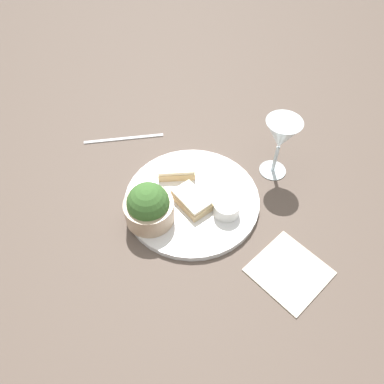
{
  "coord_description": "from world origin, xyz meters",
  "views": [
    {
      "loc": [
        0.2,
        -0.45,
        0.65
      ],
      "look_at": [
        0.0,
        0.0,
        0.03
      ],
      "focal_mm": 35.0,
      "sensor_mm": 36.0,
      "label": 1
    }
  ],
  "objects_px": {
    "sauce_ramekin": "(227,208)",
    "fork": "(124,138)",
    "cheese_toast_near": "(176,168)",
    "cheese_toast_far": "(192,200)",
    "salad_bowl": "(149,207)",
    "wine_glass": "(281,137)",
    "napkin": "(289,271)"
  },
  "relations": [
    {
      "from": "cheese_toast_near",
      "to": "salad_bowl",
      "type": "bearing_deg",
      "value": -87.93
    },
    {
      "from": "sauce_ramekin",
      "to": "napkin",
      "type": "bearing_deg",
      "value": -24.32
    },
    {
      "from": "wine_glass",
      "to": "napkin",
      "type": "height_order",
      "value": "wine_glass"
    },
    {
      "from": "napkin",
      "to": "fork",
      "type": "distance_m",
      "value": 0.51
    },
    {
      "from": "salad_bowl",
      "to": "napkin",
      "type": "xyz_separation_m",
      "value": [
        0.29,
        0.01,
        -0.05
      ]
    },
    {
      "from": "fork",
      "to": "cheese_toast_near",
      "type": "bearing_deg",
      "value": -18.0
    },
    {
      "from": "cheese_toast_near",
      "to": "wine_glass",
      "type": "distance_m",
      "value": 0.24
    },
    {
      "from": "cheese_toast_far",
      "to": "fork",
      "type": "relative_size",
      "value": 0.57
    },
    {
      "from": "sauce_ramekin",
      "to": "wine_glass",
      "type": "relative_size",
      "value": 0.37
    },
    {
      "from": "cheese_toast_far",
      "to": "fork",
      "type": "height_order",
      "value": "cheese_toast_far"
    },
    {
      "from": "salad_bowl",
      "to": "cheese_toast_far",
      "type": "distance_m",
      "value": 0.1
    },
    {
      "from": "salad_bowl",
      "to": "napkin",
      "type": "distance_m",
      "value": 0.3
    },
    {
      "from": "sauce_ramekin",
      "to": "wine_glass",
      "type": "distance_m",
      "value": 0.19
    },
    {
      "from": "cheese_toast_far",
      "to": "napkin",
      "type": "distance_m",
      "value": 0.24
    },
    {
      "from": "salad_bowl",
      "to": "wine_glass",
      "type": "distance_m",
      "value": 0.31
    },
    {
      "from": "wine_glass",
      "to": "fork",
      "type": "bearing_deg",
      "value": -172.41
    },
    {
      "from": "cheese_toast_near",
      "to": "cheese_toast_far",
      "type": "bearing_deg",
      "value": -45.05
    },
    {
      "from": "napkin",
      "to": "fork",
      "type": "height_order",
      "value": "same"
    },
    {
      "from": "sauce_ramekin",
      "to": "wine_glass",
      "type": "bearing_deg",
      "value": 71.96
    },
    {
      "from": "wine_glass",
      "to": "napkin",
      "type": "relative_size",
      "value": 0.89
    },
    {
      "from": "salad_bowl",
      "to": "wine_glass",
      "type": "relative_size",
      "value": 0.68
    },
    {
      "from": "salad_bowl",
      "to": "cheese_toast_near",
      "type": "distance_m",
      "value": 0.14
    },
    {
      "from": "salad_bowl",
      "to": "sauce_ramekin",
      "type": "bearing_deg",
      "value": 28.72
    },
    {
      "from": "sauce_ramekin",
      "to": "cheese_toast_near",
      "type": "relative_size",
      "value": 0.55
    },
    {
      "from": "sauce_ramekin",
      "to": "napkin",
      "type": "distance_m",
      "value": 0.17
    },
    {
      "from": "cheese_toast_far",
      "to": "wine_glass",
      "type": "distance_m",
      "value": 0.23
    },
    {
      "from": "salad_bowl",
      "to": "fork",
      "type": "distance_m",
      "value": 0.27
    },
    {
      "from": "cheese_toast_far",
      "to": "wine_glass",
      "type": "relative_size",
      "value": 0.66
    },
    {
      "from": "sauce_ramekin",
      "to": "cheese_toast_near",
      "type": "bearing_deg",
      "value": 157.24
    },
    {
      "from": "sauce_ramekin",
      "to": "fork",
      "type": "height_order",
      "value": "sauce_ramekin"
    },
    {
      "from": "napkin",
      "to": "cheese_toast_near",
      "type": "bearing_deg",
      "value": 156.42
    },
    {
      "from": "salad_bowl",
      "to": "sauce_ramekin",
      "type": "distance_m",
      "value": 0.16
    }
  ]
}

